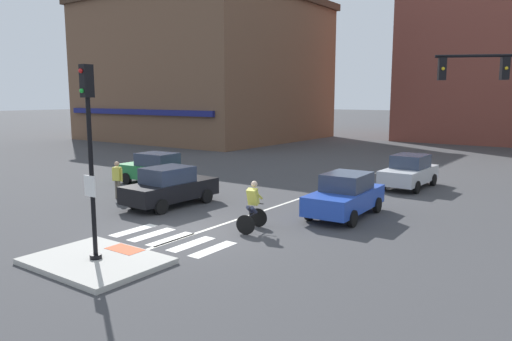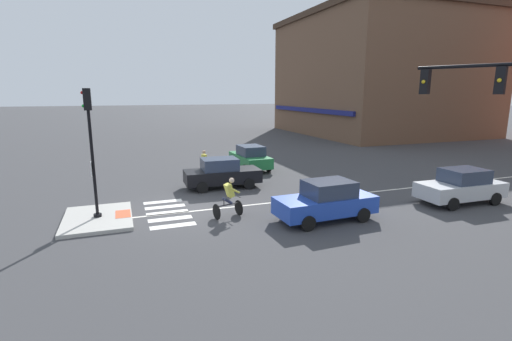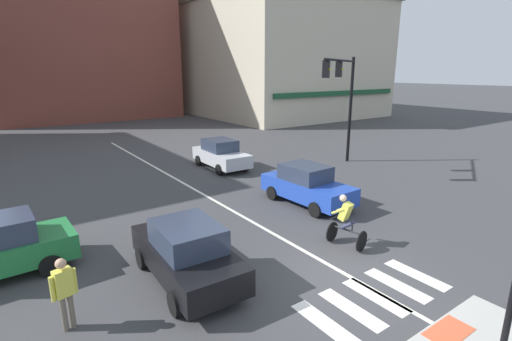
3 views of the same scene
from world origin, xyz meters
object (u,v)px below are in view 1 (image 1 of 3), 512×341
Objects in this scene: car_blue_eastbound_mid at (345,195)px; car_silver_eastbound_far at (409,171)px; cyclist at (253,205)px; car_black_westbound_near at (170,187)px; car_green_cross_left at (156,169)px; signal_pole at (90,145)px; pedestrian_at_curb_left at (117,177)px.

car_silver_eastbound_far is at bearing 89.43° from car_blue_eastbound_mid.
car_blue_eastbound_mid is 2.48× the size of cyclist.
car_black_westbound_near is at bearing 168.44° from cyclist.
car_green_cross_left is at bearing 155.66° from cyclist.
signal_pole reaches higher than cyclist.
signal_pole is 5.90m from cyclist.
car_silver_eastbound_far is at bearing 80.75° from cyclist.
car_green_cross_left and car_silver_eastbound_far have the same top height.
car_blue_eastbound_mid is 1.01× the size of car_silver_eastbound_far.
car_silver_eastbound_far is (10.94, 6.73, 0.00)m from car_green_cross_left.
cyclist reaches higher than pedestrian_at_curb_left.
car_silver_eastbound_far is at bearing 55.64° from car_black_westbound_near.
signal_pole is at bearing -109.94° from car_blue_eastbound_mid.
signal_pole is 12.33m from car_green_cross_left.
cyclist is at bearing -11.56° from car_black_westbound_near.
signal_pole reaches higher than car_black_westbound_near.
car_silver_eastbound_far is 11.02m from cyclist.
car_blue_eastbound_mid is 1.00× the size of car_green_cross_left.
signal_pole is at bearing -106.13° from cyclist.
cyclist is (9.17, -4.15, 0.06)m from car_green_cross_left.
signal_pole is 1.24× the size of car_black_westbound_near.
car_green_cross_left is at bearing 143.30° from car_black_westbound_near.
car_blue_eastbound_mid is at bearing -2.74° from car_green_cross_left.
car_black_westbound_near is 1.00× the size of car_silver_eastbound_far.
car_silver_eastbound_far is (6.74, 9.86, 0.00)m from car_black_westbound_near.
signal_pole is 3.09× the size of pedestrian_at_curb_left.
car_green_cross_left is 3.68m from pedestrian_at_curb_left.
signal_pole is at bearing -42.54° from pedestrian_at_curb_left.
pedestrian_at_curb_left is at bearing 174.99° from cyclist.
signal_pole is at bearing -101.51° from car_silver_eastbound_far.
pedestrian_at_curb_left reaches higher than car_blue_eastbound_mid.
signal_pole reaches higher than pedestrian_at_curb_left.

